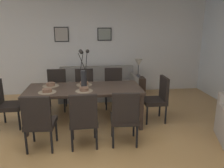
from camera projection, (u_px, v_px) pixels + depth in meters
ground_plane at (77, 153)px, 3.41m from camera, size 9.00×9.00×0.00m
back_wall_panel at (79, 47)px, 6.19m from camera, size 9.00×0.10×2.60m
dining_table at (84, 91)px, 4.27m from camera, size 2.20×0.95×0.74m
dining_chair_near_left at (39, 120)px, 3.36m from camera, size 0.47×0.47×0.92m
dining_chair_near_right at (57, 88)px, 5.09m from camera, size 0.44×0.44×0.92m
dining_chair_far_left at (84, 118)px, 3.45m from camera, size 0.45×0.45×0.92m
dining_chair_far_right at (84, 87)px, 5.15m from camera, size 0.45×0.45×0.92m
dining_chair_mid_left at (125, 116)px, 3.52m from camera, size 0.47×0.47×0.92m
dining_chair_mid_right at (114, 86)px, 5.26m from camera, size 0.46×0.46×0.92m
dining_chair_head_west at (5, 102)px, 4.15m from camera, size 0.45×0.45×0.92m
dining_chair_head_east at (158, 97)px, 4.45m from camera, size 0.45×0.45×0.92m
centerpiece_vase at (84, 74)px, 4.18m from camera, size 0.21×0.23×0.73m
placemat_near_left at (47, 92)px, 3.97m from camera, size 0.32×0.32×0.01m
bowl_near_left at (47, 90)px, 3.96m from camera, size 0.17×0.17×0.07m
placemat_near_right at (51, 86)px, 4.38m from camera, size 0.32×0.32×0.01m
bowl_near_right at (51, 84)px, 4.37m from camera, size 0.17×0.17×0.07m
placemat_far_left at (84, 91)px, 4.04m from camera, size 0.32×0.32×0.01m
bowl_far_left at (84, 89)px, 4.03m from camera, size 0.17×0.17×0.07m
placemat_far_right at (84, 85)px, 4.45m from camera, size 0.32×0.32×0.01m
bowl_far_right at (84, 83)px, 4.44m from camera, size 0.17×0.17×0.07m
sofa at (98, 87)px, 5.98m from camera, size 2.04×0.84×0.80m
side_table at (138, 87)px, 6.08m from camera, size 0.36×0.36×0.52m
table_lamp at (138, 64)px, 5.92m from camera, size 0.22×0.22×0.51m
framed_picture_left at (62, 34)px, 5.97m from camera, size 0.39×0.03×0.40m
framed_picture_center at (105, 34)px, 6.11m from camera, size 0.39×0.03×0.35m
potted_plant at (39, 97)px, 4.85m from camera, size 0.36×0.36×0.67m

